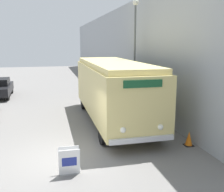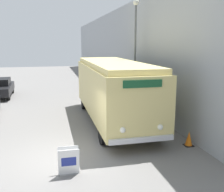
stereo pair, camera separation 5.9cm
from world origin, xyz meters
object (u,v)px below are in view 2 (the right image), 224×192
vintage_bus (113,88)px  streetlamp (135,41)px  parked_car_mid (0,88)px  traffic_cone (189,139)px  sign_board (69,161)px

vintage_bus → streetlamp: 3.79m
parked_car_mid → traffic_cone: bearing=-54.9°
sign_board → parked_car_mid: parked_car_mid is taller
sign_board → streetlamp: size_ratio=0.13×
sign_board → parked_car_mid: 14.53m
vintage_bus → sign_board: (-2.78, -5.38, -1.40)m
vintage_bus → streetlamp: size_ratio=1.36×
parked_car_mid → traffic_cone: parked_car_mid is taller
streetlamp → parked_car_mid: 11.62m
streetlamp → traffic_cone: (0.33, -6.24, -4.03)m
streetlamp → traffic_cone: 7.43m
sign_board → traffic_cone: (5.01, 1.28, -0.13)m
parked_car_mid → traffic_cone: size_ratio=7.00×
vintage_bus → parked_car_mid: bearing=130.2°
streetlamp → traffic_cone: streetlamp is taller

